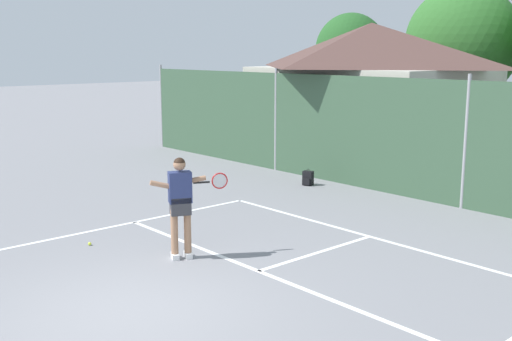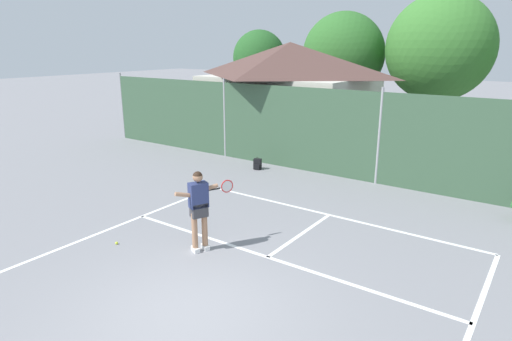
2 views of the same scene
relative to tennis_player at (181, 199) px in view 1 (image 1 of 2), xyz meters
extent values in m
plane|color=gray|center=(1.43, -1.89, -1.11)|extent=(120.00, 120.00, 0.00)
cube|color=white|center=(1.43, 3.61, -1.11)|extent=(8.20, 0.10, 0.01)
cube|color=white|center=(-2.67, -1.89, -1.11)|extent=(0.10, 11.00, 0.01)
cube|color=white|center=(1.43, 0.58, -1.11)|extent=(8.20, 0.10, 0.01)
cube|color=white|center=(1.43, 2.07, -1.11)|extent=(0.10, 2.97, 0.01)
cube|color=#38563D|center=(1.43, 7.11, 0.41)|extent=(26.00, 0.05, 3.04)
cylinder|color=#99999E|center=(-11.57, 7.11, 0.48)|extent=(0.09, 0.09, 3.19)
cylinder|color=#99999E|center=(-5.07, 7.11, 0.48)|extent=(0.09, 0.09, 3.19)
cylinder|color=#99999E|center=(1.43, 7.11, 0.48)|extent=(0.09, 0.09, 3.19)
cube|color=beige|center=(-3.87, 10.19, 0.48)|extent=(6.67, 5.25, 3.18)
pyramid|color=#513833|center=(-3.87, 10.19, 2.78)|extent=(7.20, 5.67, 1.42)
cylinder|color=brown|center=(-9.37, 15.74, 0.06)|extent=(0.36, 0.36, 2.35)
ellipsoid|color=#235623|center=(-9.37, 15.74, 2.63)|extent=(3.29, 2.96, 3.29)
cylinder|color=brown|center=(-3.89, 15.74, -0.05)|extent=(0.36, 0.36, 2.13)
ellipsoid|color=#2D6628|center=(-3.89, 15.74, 2.89)|extent=(4.41, 3.97, 4.41)
cube|color=silver|center=(-0.05, -0.12, -1.06)|extent=(0.29, 0.22, 0.10)
cube|color=silver|center=(0.05, 0.10, -1.06)|extent=(0.29, 0.22, 0.10)
cylinder|color=#A37556|center=(-0.05, -0.12, -0.60)|extent=(0.13, 0.13, 0.82)
cylinder|color=#A37556|center=(0.05, 0.10, -0.60)|extent=(0.13, 0.13, 0.82)
cube|color=#38383D|center=(0.00, -0.01, -0.13)|extent=(0.37, 0.43, 0.32)
cube|color=navy|center=(0.00, -0.01, 0.21)|extent=(0.38, 0.46, 0.56)
sphere|color=#A37556|center=(0.00, -0.01, 0.62)|extent=(0.22, 0.22, 0.22)
sphere|color=black|center=(0.00, -0.01, 0.64)|extent=(0.21, 0.21, 0.21)
cylinder|color=#A37556|center=(0.06, 0.18, 0.31)|extent=(0.31, 0.54, 0.17)
cylinder|color=#A37556|center=(-0.12, -0.27, 0.26)|extent=(0.29, 0.50, 0.22)
cylinder|color=black|center=(0.12, 0.37, 0.26)|extent=(0.16, 0.29, 0.04)
torus|color=red|center=(0.22, 0.71, 0.26)|extent=(0.15, 0.29, 0.30)
cylinder|color=silver|center=(0.22, 0.71, 0.26)|extent=(0.11, 0.24, 0.26)
sphere|color=#CCE033|center=(-1.80, -0.92, -1.08)|extent=(0.07, 0.07, 0.07)
cube|color=black|center=(-2.80, 6.22, -0.91)|extent=(0.32, 0.26, 0.40)
cube|color=black|center=(-2.76, 6.10, -0.99)|extent=(0.23, 0.13, 0.18)
torus|color=black|center=(-2.80, 6.22, -0.69)|extent=(0.09, 0.04, 0.09)
camera|label=1|loc=(8.90, -6.08, 2.58)|focal=43.26mm
camera|label=2|loc=(6.18, -6.58, 3.34)|focal=30.47mm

